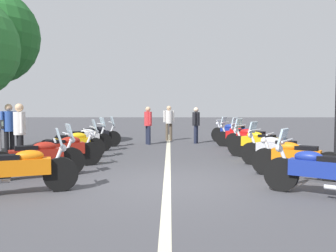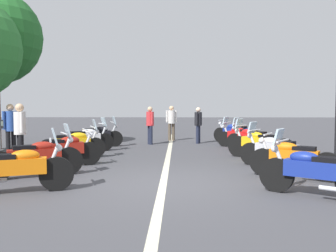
% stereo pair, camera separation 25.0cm
% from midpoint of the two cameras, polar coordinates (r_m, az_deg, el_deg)
% --- Properties ---
extents(ground_plane, '(80.00, 80.00, 0.00)m').
position_cam_midpoint_polar(ground_plane, '(7.71, -1.09, -9.12)').
color(ground_plane, '#424247').
extents(lane_centre_stripe, '(18.03, 0.16, 0.01)m').
position_cam_midpoint_polar(lane_centre_stripe, '(11.23, -0.65, -5.14)').
color(lane_centre_stripe, beige).
rests_on(lane_centre_stripe, ground_plane).
extents(motorcycle_left_row_0, '(0.95, 2.05, 1.22)m').
position_cam_midpoint_polar(motorcycle_left_row_0, '(7.35, -23.07, -6.25)').
color(motorcycle_left_row_0, black).
rests_on(motorcycle_left_row_0, ground_plane).
extents(motorcycle_left_row_1, '(1.19, 1.98, 1.22)m').
position_cam_midpoint_polar(motorcycle_left_row_1, '(8.80, -20.58, -4.64)').
color(motorcycle_left_row_1, black).
rests_on(motorcycle_left_row_1, ground_plane).
extents(motorcycle_left_row_2, '(1.08, 1.90, 1.00)m').
position_cam_midpoint_polar(motorcycle_left_row_2, '(10.07, -16.69, -3.66)').
color(motorcycle_left_row_2, black).
rests_on(motorcycle_left_row_2, ground_plane).
extents(motorcycle_left_row_3, '(0.97, 1.95, 1.20)m').
position_cam_midpoint_polar(motorcycle_left_row_3, '(11.54, -15.35, -2.72)').
color(motorcycle_left_row_3, black).
rests_on(motorcycle_left_row_3, ground_plane).
extents(motorcycle_left_row_4, '(1.21, 1.93, 1.21)m').
position_cam_midpoint_polar(motorcycle_left_row_4, '(12.98, -13.73, -2.01)').
color(motorcycle_left_row_4, black).
rests_on(motorcycle_left_row_4, ground_plane).
extents(motorcycle_left_row_5, '(0.92, 2.00, 1.20)m').
position_cam_midpoint_polar(motorcycle_left_row_5, '(14.45, -11.87, -1.46)').
color(motorcycle_left_row_5, black).
rests_on(motorcycle_left_row_5, ground_plane).
extents(motorcycle_right_row_0, '(1.26, 1.74, 1.22)m').
position_cam_midpoint_polar(motorcycle_right_row_0, '(7.12, 21.51, -6.54)').
color(motorcycle_right_row_0, black).
rests_on(motorcycle_right_row_0, ground_plane).
extents(motorcycle_right_row_1, '(1.15, 1.83, 1.00)m').
position_cam_midpoint_polar(motorcycle_right_row_1, '(8.72, 18.64, -4.78)').
color(motorcycle_right_row_1, black).
rests_on(motorcycle_right_row_1, ground_plane).
extents(motorcycle_right_row_2, '(1.45, 1.72, 1.20)m').
position_cam_midpoint_polar(motorcycle_right_row_2, '(9.98, 16.05, -3.68)').
color(motorcycle_right_row_2, black).
rests_on(motorcycle_right_row_2, ground_plane).
extents(motorcycle_right_row_3, '(1.50, 1.80, 1.23)m').
position_cam_midpoint_polar(motorcycle_right_row_3, '(11.50, 13.55, -2.64)').
color(motorcycle_right_row_3, black).
rests_on(motorcycle_right_row_3, ground_plane).
extents(motorcycle_right_row_4, '(1.36, 1.68, 1.21)m').
position_cam_midpoint_polar(motorcycle_right_row_4, '(13.07, 12.39, -1.97)').
color(motorcycle_right_row_4, black).
rests_on(motorcycle_right_row_4, ground_plane).
extents(motorcycle_right_row_5, '(1.24, 1.79, 1.19)m').
position_cam_midpoint_polar(motorcycle_right_row_5, '(14.31, 10.67, -1.52)').
color(motorcycle_right_row_5, black).
rests_on(motorcycle_right_row_5, ground_plane).
extents(motorcycle_right_row_6, '(1.48, 1.80, 1.01)m').
position_cam_midpoint_polar(motorcycle_right_row_6, '(15.89, 9.81, -1.01)').
color(motorcycle_right_row_6, black).
rests_on(motorcycle_right_row_6, ground_plane).
extents(parking_meter, '(0.18, 0.13, 1.29)m').
position_cam_midpoint_polar(parking_meter, '(9.87, -25.62, -1.42)').
color(parking_meter, slate).
rests_on(parking_meter, ground_plane).
extents(bystander_0, '(0.44, 0.36, 1.69)m').
position_cam_midpoint_polar(bystander_0, '(12.35, -24.31, -0.05)').
color(bystander_0, black).
rests_on(bystander_0, ground_plane).
extents(bystander_1, '(0.51, 0.32, 1.55)m').
position_cam_midpoint_polar(bystander_1, '(15.59, 3.98, 0.57)').
color(bystander_1, '#1E2338').
rests_on(bystander_1, ground_plane).
extents(bystander_2, '(0.48, 0.32, 1.59)m').
position_cam_midpoint_polar(bystander_2, '(15.15, -3.64, 0.56)').
color(bystander_2, '#1E2338').
rests_on(bystander_2, ground_plane).
extents(bystander_3, '(0.32, 0.51, 1.62)m').
position_cam_midpoint_polar(bystander_3, '(16.71, -0.28, 0.90)').
color(bystander_3, brown).
rests_on(bystander_3, ground_plane).
extents(bystander_4, '(0.44, 0.35, 1.70)m').
position_cam_midpoint_polar(bystander_4, '(10.80, -22.96, -0.44)').
color(bystander_4, black).
rests_on(bystander_4, ground_plane).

